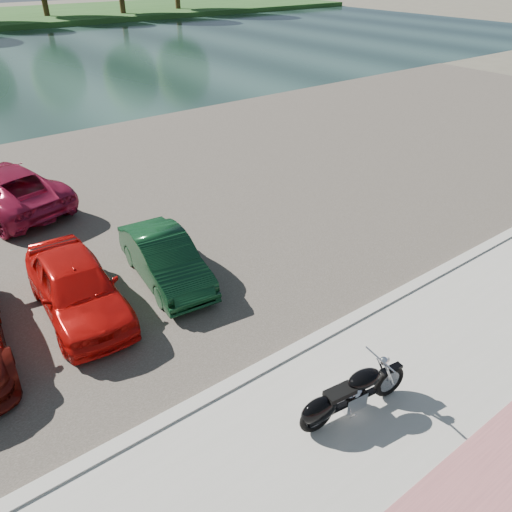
{
  "coord_description": "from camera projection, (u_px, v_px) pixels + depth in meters",
  "views": [
    {
      "loc": [
        -5.79,
        -3.85,
        7.23
      ],
      "look_at": [
        0.3,
        4.23,
        1.1
      ],
      "focal_mm": 35.0,
      "sensor_mm": 36.0,
      "label": 1
    }
  ],
  "objects": [
    {
      "name": "parking_lot",
      "position": [
        128.0,
        203.0,
        16.85
      ],
      "size": [
        60.0,
        18.0,
        0.04
      ],
      "primitive_type": "cube",
      "color": "#3F3933",
      "rests_on": "ground"
    },
    {
      "name": "ground",
      "position": [
        379.0,
        404.0,
        9.35
      ],
      "size": [
        200.0,
        200.0,
        0.0
      ],
      "primitive_type": "plane",
      "color": "#595447",
      "rests_on": "ground"
    },
    {
      "name": "promenade",
      "position": [
        423.0,
        438.0,
        8.64
      ],
      "size": [
        60.0,
        6.0,
        0.1
      ],
      "primitive_type": "cube",
      "color": "#ABAAA1",
      "rests_on": "ground"
    },
    {
      "name": "car_4",
      "position": [
        77.0,
        287.0,
        11.36
      ],
      "size": [
        1.91,
        4.23,
        1.41
      ],
      "primitive_type": "imported",
      "rotation": [
        0.0,
        0.0,
        -0.06
      ],
      "color": "red",
      "rests_on": "parking_lot"
    },
    {
      "name": "car_10",
      "position": [
        3.0,
        189.0,
        16.04
      ],
      "size": [
        3.63,
        5.66,
        1.45
      ],
      "primitive_type": "imported",
      "rotation": [
        0.0,
        0.0,
        3.39
      ],
      "color": "#9E1A3D",
      "rests_on": "parking_lot"
    },
    {
      "name": "car_5",
      "position": [
        165.0,
        259.0,
        12.57
      ],
      "size": [
        1.68,
        3.82,
        1.22
      ],
      "primitive_type": "imported",
      "rotation": [
        0.0,
        0.0,
        -0.11
      ],
      "color": "#0E341B",
      "rests_on": "parking_lot"
    },
    {
      "name": "motorcycle",
      "position": [
        345.0,
        397.0,
        8.76
      ],
      "size": [
        2.33,
        0.76,
        1.05
      ],
      "rotation": [
        0.0,
        0.0,
        -0.13
      ],
      "color": "black",
      "rests_on": "promenade"
    },
    {
      "name": "pink_path",
      "position": [
        506.0,
        500.0,
        7.59
      ],
      "size": [
        60.0,
        2.0,
        0.01
      ],
      "primitive_type": "cube",
      "color": "#96545A",
      "rests_on": "promenade"
    },
    {
      "name": "kerb",
      "position": [
        307.0,
        344.0,
        10.68
      ],
      "size": [
        60.0,
        0.3,
        0.14
      ],
      "primitive_type": "cube",
      "color": "#ABAAA1",
      "rests_on": "ground"
    }
  ]
}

